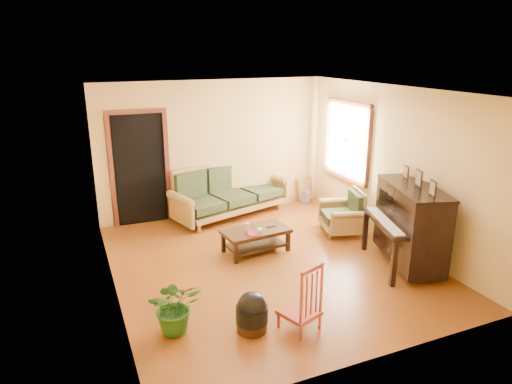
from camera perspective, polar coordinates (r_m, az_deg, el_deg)
name	(u,v)px	position (r m, az deg, el deg)	size (l,w,h in m)	color
floor	(268,263)	(7.09, 1.49, -8.85)	(5.00, 5.00, 0.00)	#652F0D
doorway	(140,170)	(8.61, -14.29, 2.69)	(1.08, 0.16, 2.05)	black
window	(347,141)	(8.74, 11.34, 6.31)	(0.12, 1.36, 1.46)	white
sofa	(231,191)	(8.87, -3.16, 0.11)	(2.32, 0.97, 0.99)	olive
coffee_table	(256,240)	(7.39, -0.04, -6.08)	(1.06, 0.58, 0.38)	black
armchair	(341,212)	(8.20, 10.57, -2.43)	(0.75, 0.78, 0.78)	olive
piano	(410,227)	(7.16, 18.74, -4.12)	(0.83, 1.41, 1.25)	black
footstool	(252,317)	(5.48, -0.52, -15.30)	(0.38, 0.38, 0.36)	black
red_chair	(300,296)	(5.41, 5.51, -12.81)	(0.40, 0.44, 0.85)	maroon
leaning_frame	(305,189)	(9.86, 6.20, 0.43)	(0.40, 0.09, 0.54)	#B18F3B
ceramic_crock	(306,196)	(9.80, 6.23, -0.54)	(0.20, 0.20, 0.25)	#35449F
potted_plant	(175,306)	(5.46, -10.03, -13.83)	(0.60, 0.52, 0.67)	#225317
book	(248,235)	(7.09, -0.98, -5.35)	(0.15, 0.20, 0.02)	#A41522
candle	(247,227)	(7.26, -1.09, -4.34)	(0.07, 0.07, 0.12)	silver
glass_jar	(260,230)	(7.20, 0.49, -4.81)	(0.09, 0.09, 0.06)	white
remote	(271,227)	(7.40, 1.90, -4.36)	(0.15, 0.04, 0.01)	black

